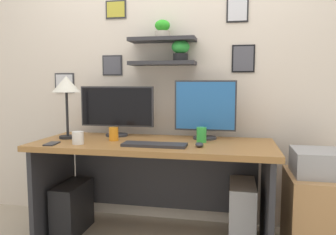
{
  "coord_description": "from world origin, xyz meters",
  "views": [
    {
      "loc": [
        0.57,
        -2.29,
        1.18
      ],
      "look_at": [
        0.1,
        0.05,
        0.93
      ],
      "focal_mm": 35.0,
      "sensor_mm": 36.0,
      "label": 1
    }
  ],
  "objects_px": {
    "monitor_left": "(117,109)",
    "printer": "(322,163)",
    "pen_cup": "(114,134)",
    "computer_tower_left": "(73,208)",
    "monitor_right": "(205,109)",
    "coffee_mug": "(78,138)",
    "drawer_cabinet": "(320,215)",
    "desk": "(155,168)",
    "desk_lamp": "(66,88)",
    "keyboard": "(154,145)",
    "cell_phone": "(52,144)",
    "water_cup": "(201,135)",
    "computer_tower_right": "(242,215)",
    "computer_mouse": "(199,145)"
  },
  "relations": [
    {
      "from": "pen_cup",
      "to": "water_cup",
      "type": "bearing_deg",
      "value": 5.09
    },
    {
      "from": "computer_tower_left",
      "to": "monitor_right",
      "type": "bearing_deg",
      "value": 11.78
    },
    {
      "from": "computer_tower_left",
      "to": "computer_mouse",
      "type": "bearing_deg",
      "value": -6.95
    },
    {
      "from": "keyboard",
      "to": "drawer_cabinet",
      "type": "height_order",
      "value": "keyboard"
    },
    {
      "from": "cell_phone",
      "to": "coffee_mug",
      "type": "distance_m",
      "value": 0.19
    },
    {
      "from": "monitor_left",
      "to": "printer",
      "type": "xyz_separation_m",
      "value": [
        1.52,
        -0.19,
        -0.32
      ]
    },
    {
      "from": "pen_cup",
      "to": "computer_mouse",
      "type": "bearing_deg",
      "value": -10.26
    },
    {
      "from": "keyboard",
      "to": "water_cup",
      "type": "xyz_separation_m",
      "value": [
        0.3,
        0.21,
        0.05
      ]
    },
    {
      "from": "desk",
      "to": "cell_phone",
      "type": "relative_size",
      "value": 12.45
    },
    {
      "from": "desk",
      "to": "cell_phone",
      "type": "height_order",
      "value": "cell_phone"
    },
    {
      "from": "keyboard",
      "to": "computer_tower_left",
      "type": "distance_m",
      "value": 0.92
    },
    {
      "from": "monitor_left",
      "to": "drawer_cabinet",
      "type": "xyz_separation_m",
      "value": [
        1.52,
        -0.19,
        -0.69
      ]
    },
    {
      "from": "desk_lamp",
      "to": "pen_cup",
      "type": "height_order",
      "value": "desk_lamp"
    },
    {
      "from": "monitor_right",
      "to": "coffee_mug",
      "type": "height_order",
      "value": "monitor_right"
    },
    {
      "from": "monitor_right",
      "to": "computer_tower_left",
      "type": "relative_size",
      "value": 1.18
    },
    {
      "from": "desk",
      "to": "desk_lamp",
      "type": "height_order",
      "value": "desk_lamp"
    },
    {
      "from": "drawer_cabinet",
      "to": "monitor_left",
      "type": "bearing_deg",
      "value": 172.97
    },
    {
      "from": "pen_cup",
      "to": "computer_tower_left",
      "type": "height_order",
      "value": "pen_cup"
    },
    {
      "from": "monitor_left",
      "to": "monitor_right",
      "type": "height_order",
      "value": "monitor_right"
    },
    {
      "from": "drawer_cabinet",
      "to": "computer_tower_right",
      "type": "distance_m",
      "value": 0.52
    },
    {
      "from": "computer_tower_right",
      "to": "pen_cup",
      "type": "bearing_deg",
      "value": -177.94
    },
    {
      "from": "monitor_right",
      "to": "coffee_mug",
      "type": "bearing_deg",
      "value": -154.74
    },
    {
      "from": "drawer_cabinet",
      "to": "computer_tower_left",
      "type": "distance_m",
      "value": 1.83
    },
    {
      "from": "keyboard",
      "to": "water_cup",
      "type": "distance_m",
      "value": 0.37
    },
    {
      "from": "desk",
      "to": "keyboard",
      "type": "relative_size",
      "value": 3.96
    },
    {
      "from": "pen_cup",
      "to": "coffee_mug",
      "type": "bearing_deg",
      "value": -136.15
    },
    {
      "from": "desk",
      "to": "printer",
      "type": "distance_m",
      "value": 1.17
    },
    {
      "from": "keyboard",
      "to": "pen_cup",
      "type": "xyz_separation_m",
      "value": [
        -0.35,
        0.16,
        0.04
      ]
    },
    {
      "from": "desk_lamp",
      "to": "computer_tower_left",
      "type": "xyz_separation_m",
      "value": [
        0.03,
        -0.02,
        -0.95
      ]
    },
    {
      "from": "desk",
      "to": "computer_tower_right",
      "type": "bearing_deg",
      "value": -1.95
    },
    {
      "from": "cell_phone",
      "to": "computer_tower_left",
      "type": "xyz_separation_m",
      "value": [
        0.02,
        0.24,
        -0.56
      ]
    },
    {
      "from": "computer_tower_left",
      "to": "printer",
      "type": "bearing_deg",
      "value": 0.77
    },
    {
      "from": "computer_mouse",
      "to": "computer_tower_right",
      "type": "bearing_deg",
      "value": 27.27
    },
    {
      "from": "drawer_cabinet",
      "to": "water_cup",
      "type": "bearing_deg",
      "value": 177.99
    },
    {
      "from": "water_cup",
      "to": "printer",
      "type": "xyz_separation_m",
      "value": [
        0.82,
        -0.03,
        -0.16
      ]
    },
    {
      "from": "computer_mouse",
      "to": "desk_lamp",
      "type": "height_order",
      "value": "desk_lamp"
    },
    {
      "from": "computer_mouse",
      "to": "water_cup",
      "type": "xyz_separation_m",
      "value": [
        -0.0,
        0.18,
        0.04
      ]
    },
    {
      "from": "coffee_mug",
      "to": "pen_cup",
      "type": "distance_m",
      "value": 0.27
    },
    {
      "from": "drawer_cabinet",
      "to": "cell_phone",
      "type": "bearing_deg",
      "value": -171.85
    },
    {
      "from": "desk_lamp",
      "to": "printer",
      "type": "xyz_separation_m",
      "value": [
        1.86,
        0.0,
        -0.5
      ]
    },
    {
      "from": "monitor_left",
      "to": "coffee_mug",
      "type": "bearing_deg",
      "value": -109.41
    },
    {
      "from": "water_cup",
      "to": "monitor_right",
      "type": "bearing_deg",
      "value": 86.12
    },
    {
      "from": "desk",
      "to": "computer_mouse",
      "type": "xyz_separation_m",
      "value": [
        0.35,
        -0.17,
        0.22
      ]
    },
    {
      "from": "desk",
      "to": "computer_tower_left",
      "type": "height_order",
      "value": "desk"
    },
    {
      "from": "monitor_right",
      "to": "desk",
      "type": "bearing_deg",
      "value": -155.76
    },
    {
      "from": "monitor_right",
      "to": "drawer_cabinet",
      "type": "height_order",
      "value": "monitor_right"
    },
    {
      "from": "drawer_cabinet",
      "to": "computer_mouse",
      "type": "bearing_deg",
      "value": -169.74
    },
    {
      "from": "keyboard",
      "to": "computer_tower_left",
      "type": "relative_size",
      "value": 1.1
    },
    {
      "from": "computer_mouse",
      "to": "computer_tower_right",
      "type": "relative_size",
      "value": 0.19
    },
    {
      "from": "desk",
      "to": "monitor_right",
      "type": "bearing_deg",
      "value": 24.24
    }
  ]
}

